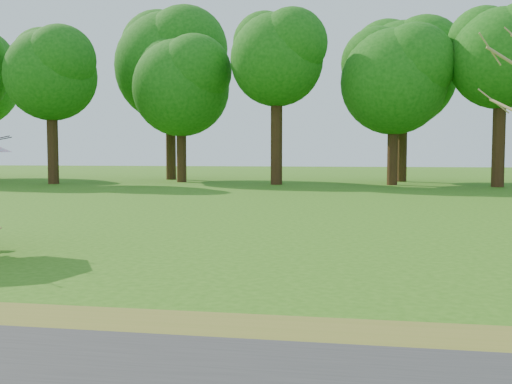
# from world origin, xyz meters

# --- Properties ---
(ground) EXTENTS (120.00, 120.00, 0.00)m
(ground) POSITION_xyz_m (0.00, 0.00, 0.00)
(ground) COLOR #2E6413
(ground) RESTS_ON ground
(treeline) EXTENTS (60.00, 12.00, 16.00)m
(treeline) POSITION_xyz_m (0.00, 22.00, 8.00)
(treeline) COLOR #13570F
(treeline) RESTS_ON ground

